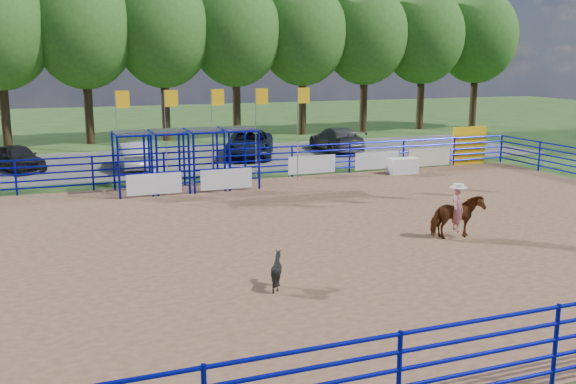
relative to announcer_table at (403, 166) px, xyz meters
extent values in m
plane|color=#365823|center=(-8.31, -8.88, -0.40)|extent=(120.00, 120.00, 0.00)
cube|color=brown|center=(-8.31, -8.88, -0.39)|extent=(30.00, 20.00, 0.02)
cube|color=gray|center=(-8.31, 8.12, -0.39)|extent=(40.00, 10.00, 0.01)
cube|color=white|center=(0.00, 0.00, 0.00)|extent=(1.45, 0.73, 0.76)
imported|color=brown|center=(-4.37, -10.56, 0.30)|extent=(1.66, 0.86, 1.36)
imported|color=#A6172B|center=(-4.37, -10.56, 1.25)|extent=(0.37, 0.53, 1.40)
cylinder|color=white|center=(-4.37, -10.56, 1.98)|extent=(0.54, 0.54, 0.12)
imported|color=black|center=(-11.04, -12.68, 0.05)|extent=(0.97, 0.93, 0.85)
imported|color=black|center=(-17.43, 7.53, 0.27)|extent=(2.99, 4.14, 1.31)
imported|color=#979A9F|center=(-11.98, 6.19, 0.30)|extent=(1.56, 4.24, 1.39)
imported|color=black|center=(-5.30, 7.74, 0.37)|extent=(4.26, 5.96, 1.51)
imported|color=#545457|center=(0.22, 8.04, 0.34)|extent=(2.29, 5.12, 1.46)
cube|color=white|center=(-12.11, -1.11, 0.15)|extent=(2.20, 0.04, 0.85)
cube|color=white|center=(-9.11, -1.11, 0.15)|extent=(2.20, 0.04, 0.85)
cube|color=white|center=(-4.31, 1.08, 0.15)|extent=(2.40, 0.04, 0.85)
cube|color=white|center=(-0.81, 1.08, 0.15)|extent=(2.40, 0.04, 0.85)
cube|color=beige|center=(2.19, 1.08, 0.15)|extent=(2.40, 0.04, 0.90)
cube|color=yellow|center=(4.69, 1.22, 0.60)|extent=(2.00, 0.12, 2.00)
cylinder|color=#3F2B19|center=(-18.31, 17.12, 2.00)|extent=(0.56, 0.56, 4.80)
cylinder|color=#3F2B19|center=(-13.31, 17.12, 2.00)|extent=(0.56, 0.56, 4.80)
ellipsoid|color=#2E5B1D|center=(-13.31, 17.12, 7.16)|extent=(6.40, 6.40, 7.36)
cylinder|color=#3F2B19|center=(-8.31, 17.12, 2.00)|extent=(0.56, 0.56, 4.80)
ellipsoid|color=#2E5B1D|center=(-8.31, 17.12, 7.16)|extent=(6.40, 6.40, 7.36)
cylinder|color=#3F2B19|center=(-3.31, 17.12, 2.00)|extent=(0.56, 0.56, 4.80)
ellipsoid|color=#2E5B1D|center=(-3.31, 17.12, 7.16)|extent=(6.40, 6.40, 7.36)
cylinder|color=#3F2B19|center=(1.69, 17.12, 2.00)|extent=(0.56, 0.56, 4.80)
ellipsoid|color=#2E5B1D|center=(1.69, 17.12, 7.16)|extent=(6.40, 6.40, 7.36)
cylinder|color=#3F2B19|center=(6.69, 17.12, 2.00)|extent=(0.56, 0.56, 4.80)
ellipsoid|color=#2E5B1D|center=(6.69, 17.12, 7.16)|extent=(6.40, 6.40, 7.36)
cylinder|color=#3F2B19|center=(11.69, 17.12, 2.00)|extent=(0.56, 0.56, 4.80)
ellipsoid|color=#2E5B1D|center=(11.69, 17.12, 7.16)|extent=(6.40, 6.40, 7.36)
cylinder|color=#3F2B19|center=(16.69, 17.12, 2.00)|extent=(0.56, 0.56, 4.80)
ellipsoid|color=#2E5B1D|center=(16.69, 17.12, 7.16)|extent=(6.40, 6.40, 7.36)
camera|label=1|loc=(-16.05, -26.63, 5.08)|focal=40.00mm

